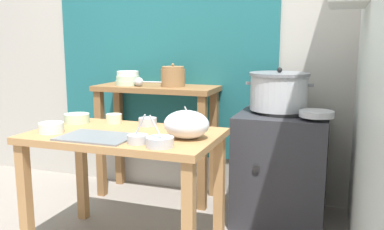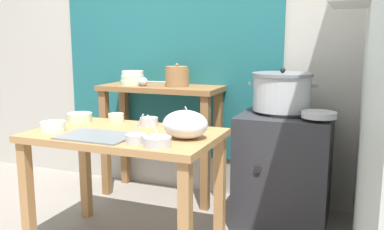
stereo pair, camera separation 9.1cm
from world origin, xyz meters
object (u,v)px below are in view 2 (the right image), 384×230
object	(u,v)px
prep_bowl_0	(116,118)
prep_bowl_1	(80,117)
prep_bowl_5	(149,121)
serving_tray	(97,136)
ladle	(145,82)
prep_bowl_3	(136,138)
stove_block	(284,168)
bowl_stack_enamel	(133,78)
steamer_pot	(282,92)
prep_bowl_2	(157,141)
clay_pot	(177,77)
prep_bowl_4	(53,126)
prep_table	(125,150)
plastic_bag	(185,124)
back_shelf_table	(161,113)
wide_pan	(319,115)

from	to	relation	value
prep_bowl_0	prep_bowl_1	bearing A→B (deg)	-164.11
prep_bowl_0	prep_bowl_5	distance (m)	0.24
serving_tray	ladle	bearing A→B (deg)	101.96
prep_bowl_3	stove_block	bearing A→B (deg)	55.89
bowl_stack_enamel	prep_bowl_5	bearing A→B (deg)	-53.00
steamer_pot	prep_bowl_2	xyz separation A→B (m)	(-0.45, -0.98, -0.16)
steamer_pot	prep_bowl_5	size ratio (longest dim) A/B	3.98
clay_pot	prep_bowl_4	distance (m)	1.09
prep_bowl_2	clay_pot	bearing A→B (deg)	108.64
prep_table	prep_bowl_2	xyz separation A→B (m)	(0.33, -0.23, 0.14)
prep_bowl_0	plastic_bag	bearing A→B (deg)	-22.52
back_shelf_table	stove_block	world-z (taller)	back_shelf_table
serving_tray	prep_bowl_0	bearing A→B (deg)	106.93
serving_tray	prep_bowl_1	xyz separation A→B (m)	(-0.36, 0.33, 0.03)
bowl_stack_enamel	wide_pan	bearing A→B (deg)	-10.65
bowl_stack_enamel	wide_pan	xyz separation A→B (m)	(1.46, -0.27, -0.15)
stove_block	steamer_pot	bearing A→B (deg)	153.38
steamer_pot	prep_bowl_1	size ratio (longest dim) A/B	2.83
prep_bowl_1	prep_bowl_5	world-z (taller)	prep_bowl_1
steamer_pot	clay_pot	world-z (taller)	clay_pot
prep_bowl_0	prep_bowl_4	size ratio (longest dim) A/B	0.70
prep_bowl_2	prep_bowl_3	size ratio (longest dim) A/B	1.06
clay_pot	prep_bowl_4	xyz separation A→B (m)	(-0.36, -1.00, -0.22)
wide_pan	prep_bowl_3	xyz separation A→B (m)	(-0.85, -0.76, -0.05)
wide_pan	stove_block	bearing A→B (deg)	142.55
stove_block	clay_pot	distance (m)	1.05
back_shelf_table	stove_block	distance (m)	1.05
stove_block	serving_tray	size ratio (longest dim) A/B	1.95
stove_block	bowl_stack_enamel	distance (m)	1.37
prep_table	serving_tray	size ratio (longest dim) A/B	2.75
prep_table	plastic_bag	bearing A→B (deg)	-2.71
back_shelf_table	bowl_stack_enamel	distance (m)	0.36
ladle	prep_bowl_2	distance (m)	1.20
back_shelf_table	clay_pot	distance (m)	0.33
back_shelf_table	serving_tray	bearing A→B (deg)	-84.28
bowl_stack_enamel	ladle	bearing A→B (deg)	-20.48
prep_table	clay_pot	size ratio (longest dim) A/B	5.92
back_shelf_table	stove_block	xyz separation A→B (m)	(1.00, -0.13, -0.30)
stove_block	prep_bowl_5	xyz separation A→B (m)	(-0.78, -0.50, 0.36)
prep_bowl_5	prep_table	bearing A→B (deg)	-101.06
back_shelf_table	steamer_pot	size ratio (longest dim) A/B	2.11
ladle	plastic_bag	bearing A→B (deg)	-50.01
plastic_bag	prep_bowl_3	bearing A→B (deg)	-137.30
ladle	prep_bowl_1	bearing A→B (deg)	-103.98
stove_block	prep_bowl_3	xyz separation A→B (m)	(-0.63, -0.93, 0.36)
stove_block	plastic_bag	xyz separation A→B (m)	(-0.43, -0.75, 0.41)
prep_table	clay_pot	xyz separation A→B (m)	(-0.04, 0.86, 0.37)
plastic_bag	bowl_stack_enamel	bearing A→B (deg)	133.48
serving_tray	plastic_bag	size ratio (longest dim) A/B	1.57
ladle	prep_bowl_0	xyz separation A→B (m)	(0.08, -0.56, -0.18)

